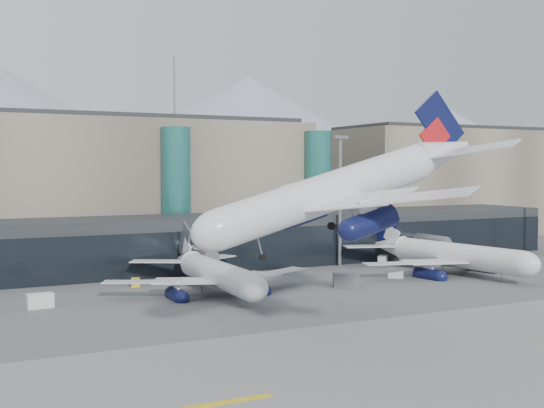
{
  "coord_description": "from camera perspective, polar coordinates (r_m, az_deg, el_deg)",
  "views": [
    {
      "loc": [
        -40.99,
        -65.88,
        19.21
      ],
      "look_at": [
        7.23,
        32.0,
        13.49
      ],
      "focal_mm": 45.0,
      "sensor_mm": 36.0,
      "label": 1
    }
  ],
  "objects": [
    {
      "name": "ground",
      "position": [
        79.93,
        5.6,
        -10.92
      ],
      "size": [
        900.0,
        900.0,
        0.0
      ],
      "primitive_type": "plane",
      "color": "#515154",
      "rests_on": "ground"
    },
    {
      "name": "runway_strip",
      "position": [
        68.09,
        12.45,
        -13.44
      ],
      "size": [
        400.0,
        40.0,
        0.04
      ],
      "primitive_type": "cube",
      "color": "slate",
      "rests_on": "ground"
    },
    {
      "name": "runway_markings",
      "position": [
        68.08,
        12.45,
        -13.42
      ],
      "size": [
        128.0,
        1.0,
        0.02
      ],
      "color": "gold",
      "rests_on": "ground"
    },
    {
      "name": "concourse",
      "position": [
        130.99,
        -7.86,
        -3.27
      ],
      "size": [
        170.0,
        27.0,
        10.0
      ],
      "color": "black",
      "rests_on": "ground"
    },
    {
      "name": "terminal_main",
      "position": [
        156.74,
        -20.37,
        1.44
      ],
      "size": [
        130.0,
        30.0,
        31.0
      ],
      "color": "gray",
      "rests_on": "ground"
    },
    {
      "name": "terminal_east",
      "position": [
        206.89,
        14.88,
        1.86
      ],
      "size": [
        70.0,
        30.0,
        31.0
      ],
      "color": "gray",
      "rests_on": "ground"
    },
    {
      "name": "teal_towers",
      "position": [
        142.38,
        -15.69,
        0.8
      ],
      "size": [
        116.4,
        19.4,
        46.0
      ],
      "color": "#28706B",
      "rests_on": "ground"
    },
    {
      "name": "mountain_ridge",
      "position": [
        450.28,
        -19.03,
        6.22
      ],
      "size": [
        910.0,
        400.0,
        110.0
      ],
      "color": "gray",
      "rests_on": "ground"
    },
    {
      "name": "lightmast_mid",
      "position": [
        134.27,
        5.71,
        0.94
      ],
      "size": [
        3.0,
        1.2,
        25.6
      ],
      "color": "slate",
      "rests_on": "ground"
    },
    {
      "name": "hero_jet",
      "position": [
        75.86,
        6.77,
        2.25
      ],
      "size": [
        36.61,
        37.93,
        12.21
      ],
      "rotation": [
        0.0,
        -0.27,
        -0.01
      ],
      "color": "silver",
      "rests_on": "ground"
    },
    {
      "name": "jet_parked_mid",
      "position": [
        106.39,
        -5.15,
        -5.05
      ],
      "size": [
        35.53,
        34.23,
        11.44
      ],
      "rotation": [
        0.0,
        0.0,
        1.57
      ],
      "color": "silver",
      "rests_on": "ground"
    },
    {
      "name": "jet_parked_right",
      "position": [
        129.7,
        13.92,
        -3.49
      ],
      "size": [
        38.46,
        38.82,
        12.55
      ],
      "rotation": [
        0.0,
        0.0,
        1.74
      ],
      "color": "silver",
      "rests_on": "ground"
    },
    {
      "name": "veh_a",
      "position": [
        100.0,
        -18.84,
        -7.66
      ],
      "size": [
        3.61,
        2.17,
        1.97
      ],
      "primitive_type": "cube",
      "rotation": [
        0.0,
        0.0,
        0.06
      ],
      "color": "silver",
      "rests_on": "ground"
    },
    {
      "name": "veh_b",
      "position": [
        113.78,
        -11.34,
        -6.44
      ],
      "size": [
        1.96,
        2.57,
        1.31
      ],
      "primitive_type": "cube",
      "rotation": [
        0.0,
        0.0,
        1.3
      ],
      "color": "gold",
      "rests_on": "ground"
    },
    {
      "name": "veh_c",
      "position": [
        111.5,
        6.22,
        -6.34
      ],
      "size": [
        4.66,
        3.73,
        2.29
      ],
      "primitive_type": "cube",
      "rotation": [
        0.0,
        0.0,
        -0.44
      ],
      "color": "#4F4E54",
      "rests_on": "ground"
    },
    {
      "name": "veh_d",
      "position": [
        138.69,
        9.25,
        -4.65
      ],
      "size": [
        3.2,
        3.26,
        1.7
      ],
      "primitive_type": "cube",
      "rotation": [
        0.0,
        0.0,
        0.81
      ],
      "color": "silver",
      "rests_on": "ground"
    },
    {
      "name": "veh_e",
      "position": [
        137.78,
        15.97,
        -4.8
      ],
      "size": [
        3.18,
        2.53,
        1.58
      ],
      "primitive_type": "cube",
      "rotation": [
        0.0,
        0.0,
        0.39
      ],
      "color": "gold",
      "rests_on": "ground"
    },
    {
      "name": "veh_g",
      "position": [
        122.0,
        10.31,
        -5.74
      ],
      "size": [
        3.05,
        2.84,
        1.55
      ],
      "primitive_type": "cube",
      "rotation": [
        0.0,
        0.0,
        -0.65
      ],
      "color": "silver",
      "rests_on": "ground"
    }
  ]
}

